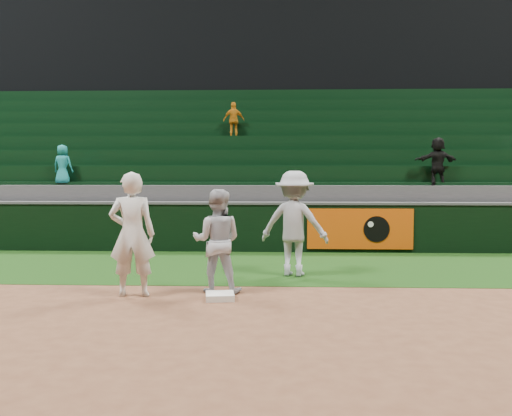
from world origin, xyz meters
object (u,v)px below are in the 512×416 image
at_px(first_base, 220,296).
at_px(baserunner, 217,241).
at_px(base_coach, 294,223).
at_px(first_baseman, 132,234).

distance_m(first_base, baserunner, 0.98).
distance_m(first_base, base_coach, 2.58).
height_order(baserunner, base_coach, base_coach).
distance_m(first_baseman, base_coach, 3.27).
bearing_deg(base_coach, first_baseman, 48.52).
height_order(first_base, base_coach, base_coach).
bearing_deg(first_base, first_baseman, 172.72).
bearing_deg(baserunner, first_baseman, 17.09).
bearing_deg(baserunner, base_coach, -128.04).
bearing_deg(first_base, baserunner, 101.00).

